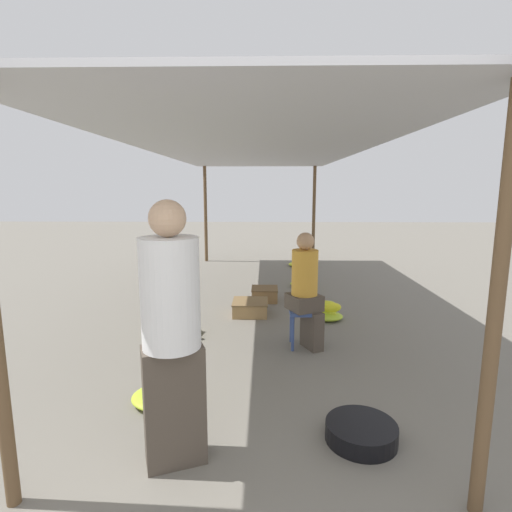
{
  "coord_description": "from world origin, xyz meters",
  "views": [
    {
      "loc": [
        0.13,
        -1.75,
        1.85
      ],
      "look_at": [
        0.0,
        4.17,
        0.83
      ],
      "focal_mm": 28.0,
      "sensor_mm": 36.0,
      "label": 1
    }
  ],
  "objects": [
    {
      "name": "canopy_post_front_right",
      "position": [
        1.35,
        0.3,
        1.19
      ],
      "size": [
        0.08,
        0.08,
        2.37
      ],
      "primitive_type": "cylinder",
      "color": "brown",
      "rests_on": "ground"
    },
    {
      "name": "canopy_post_back_left",
      "position": [
        -1.35,
        8.23,
        1.19
      ],
      "size": [
        0.08,
        0.08,
        2.37
      ],
      "primitive_type": "cylinder",
      "color": "brown",
      "rests_on": "ground"
    },
    {
      "name": "canopy_post_back_right",
      "position": [
        1.35,
        8.23,
        1.19
      ],
      "size": [
        0.08,
        0.08,
        2.37
      ],
      "primitive_type": "cylinder",
      "color": "brown",
      "rests_on": "ground"
    },
    {
      "name": "canopy_tarp",
      "position": [
        0.0,
        4.26,
        2.39
      ],
      "size": [
        3.1,
        8.33,
        0.04
      ],
      "primitive_type": "cube",
      "color": "#B2B2B7",
      "rests_on": "canopy_post_front_left"
    },
    {
      "name": "vendor_foreground",
      "position": [
        -0.47,
        0.69,
        0.92
      ],
      "size": [
        0.49,
        0.49,
        1.78
      ],
      "color": "#4C4238",
      "rests_on": "ground"
    },
    {
      "name": "stool",
      "position": [
        0.59,
        2.72,
        0.36
      ],
      "size": [
        0.34,
        0.34,
        0.45
      ],
      "color": "#384C84",
      "rests_on": "ground"
    },
    {
      "name": "vendor_seated",
      "position": [
        0.61,
        2.71,
        0.71
      ],
      "size": [
        0.45,
        0.45,
        1.35
      ],
      "color": "#4C4238",
      "rests_on": "ground"
    },
    {
      "name": "basin_black",
      "position": [
        0.85,
        0.94,
        0.07
      ],
      "size": [
        0.52,
        0.52,
        0.14
      ],
      "color": "black",
      "rests_on": "ground"
    },
    {
      "name": "banana_pile_left_0",
      "position": [
        -0.71,
        1.47,
        0.06
      ],
      "size": [
        0.58,
        0.52,
        0.15
      ],
      "color": "#BFD12A",
      "rests_on": "ground"
    },
    {
      "name": "banana_pile_left_1",
      "position": [
        -0.96,
        3.04,
        0.06
      ],
      "size": [
        0.68,
        0.59,
        0.2
      ],
      "color": "#99C131",
      "rests_on": "ground"
    },
    {
      "name": "banana_pile_right_0",
      "position": [
        1.0,
        3.69,
        0.09
      ],
      "size": [
        0.56,
        0.39,
        0.27
      ],
      "color": "#BACF2B",
      "rests_on": "ground"
    },
    {
      "name": "banana_pile_right_1",
      "position": [
        0.86,
        5.62,
        0.07
      ],
      "size": [
        0.43,
        0.54,
        0.23
      ],
      "color": "#C9D528",
      "rests_on": "ground"
    },
    {
      "name": "banana_pile_right_2",
      "position": [
        0.95,
        7.56,
        0.08
      ],
      "size": [
        0.49,
        0.52,
        0.22
      ],
      "color": "#B8CE2B",
      "rests_on": "ground"
    },
    {
      "name": "crate_near",
      "position": [
        0.13,
        4.63,
        0.11
      ],
      "size": [
        0.43,
        0.43,
        0.22
      ],
      "color": "olive",
      "rests_on": "ground"
    },
    {
      "name": "crate_mid",
      "position": [
        -0.08,
        3.91,
        0.1
      ],
      "size": [
        0.51,
        0.51,
        0.21
      ],
      "color": "#9E7A4C",
      "rests_on": "ground"
    }
  ]
}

